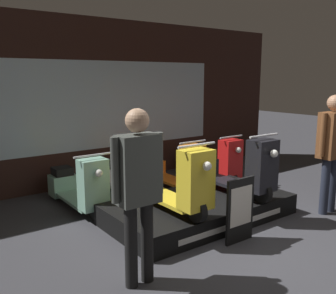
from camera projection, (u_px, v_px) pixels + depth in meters
ground_plane at (249, 243)px, 4.79m from camera, size 30.00×30.00×0.00m
shop_wall_back at (110, 102)px, 7.43m from camera, size 8.91×0.09×3.20m
display_platform at (199, 209)px, 5.59m from camera, size 2.75×1.45×0.30m
scooter_display_left at (170, 183)px, 5.07m from camera, size 0.57×1.69×1.00m
scooter_display_right at (234, 169)px, 5.79m from camera, size 0.57×1.69×1.00m
scooter_backrow_0 at (79, 187)px, 5.94m from camera, size 0.57×1.69×1.00m
scooter_backrow_1 at (130, 177)px, 6.49m from camera, size 0.57×1.69×1.00m
scooter_backrow_2 at (174, 169)px, 7.04m from camera, size 0.57×1.69×1.00m
scooter_backrow_3 at (211, 163)px, 7.59m from camera, size 0.57×1.69×1.00m
person_left_browsing at (138, 183)px, 3.67m from camera, size 0.58×0.24×1.81m
person_right_browsing at (332, 143)px, 5.67m from camera, size 0.62×0.26×1.83m
price_sign_board at (240, 210)px, 4.76m from camera, size 0.46×0.04×0.85m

